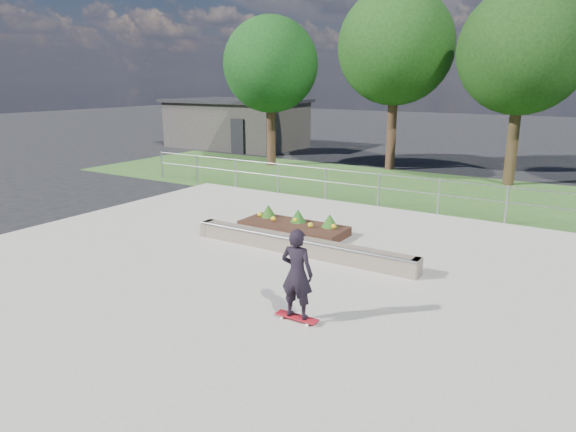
% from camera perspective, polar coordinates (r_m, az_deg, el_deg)
% --- Properties ---
extents(ground, '(120.00, 120.00, 0.00)m').
position_cam_1_polar(ground, '(11.21, -4.98, -6.98)').
color(ground, black).
rests_on(ground, ground).
extents(grass_verge, '(30.00, 8.00, 0.02)m').
position_cam_1_polar(grass_verge, '(20.69, 13.65, 2.89)').
color(grass_verge, '#2F5421').
rests_on(grass_verge, ground).
extents(concrete_slab, '(15.00, 15.00, 0.06)m').
position_cam_1_polar(concrete_slab, '(11.19, -4.99, -6.84)').
color(concrete_slab, '#A49E91').
rests_on(concrete_slab, ground).
extents(fence, '(20.06, 0.06, 1.20)m').
position_cam_1_polar(fence, '(17.32, 10.05, 3.36)').
color(fence, '#9CA0A5').
rests_on(fence, ground).
extents(building, '(8.40, 5.40, 3.00)m').
position_cam_1_polar(building, '(33.31, -5.72, 10.25)').
color(building, '#2F2C2A').
rests_on(building, ground).
extents(tree_far_left, '(4.55, 4.55, 7.15)m').
position_cam_1_polar(tree_far_left, '(25.64, -1.96, 16.43)').
color(tree_far_left, '#331F14').
rests_on(tree_far_left, ground).
extents(tree_mid_left, '(5.25, 5.25, 8.25)m').
position_cam_1_polar(tree_mid_left, '(24.92, 11.88, 17.91)').
color(tree_mid_left, '#331E14').
rests_on(tree_mid_left, ground).
extents(tree_mid_right, '(4.90, 4.90, 7.70)m').
position_cam_1_polar(tree_mid_right, '(22.53, 24.63, 16.32)').
color(tree_mid_right, black).
rests_on(tree_mid_right, ground).
extents(grind_ledge, '(6.00, 0.44, 0.43)m').
position_cam_1_polar(grind_ledge, '(12.49, 1.27, -3.30)').
color(grind_ledge, brown).
rests_on(grind_ledge, concrete_slab).
extents(planter_bed, '(3.00, 1.20, 0.61)m').
position_cam_1_polar(planter_bed, '(14.25, 0.69, -1.08)').
color(planter_bed, black).
rests_on(planter_bed, concrete_slab).
extents(skateboarder, '(0.80, 0.44, 1.69)m').
position_cam_1_polar(skateboarder, '(8.86, 1.00, -6.47)').
color(skateboarder, silver).
rests_on(skateboarder, concrete_slab).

